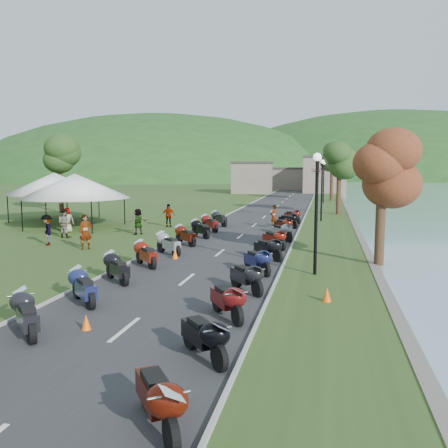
# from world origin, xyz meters

# --- Properties ---
(road) EXTENTS (7.00, 120.00, 0.02)m
(road) POSITION_xyz_m (0.00, 40.00, 0.01)
(road) COLOR #2D2D2F
(road) RESTS_ON ground
(hills_backdrop) EXTENTS (360.00, 120.00, 76.00)m
(hills_backdrop) POSITION_xyz_m (0.00, 200.00, 0.00)
(hills_backdrop) COLOR #285621
(hills_backdrop) RESTS_ON ground
(far_building) EXTENTS (18.00, 16.00, 5.00)m
(far_building) POSITION_xyz_m (-2.00, 85.00, 2.50)
(far_building) COLOR gray
(far_building) RESTS_ON ground
(moto_row_left) EXTENTS (2.60, 41.30, 1.10)m
(moto_row_left) POSITION_xyz_m (-2.46, 13.54, 0.55)
(moto_row_left) COLOR #331411
(moto_row_left) RESTS_ON ground
(moto_row_right) EXTENTS (2.60, 39.29, 1.10)m
(moto_row_right) POSITION_xyz_m (2.66, 17.75, 0.55)
(moto_row_right) COLOR #331411
(moto_row_right) RESTS_ON ground
(vendor_tent_main) EXTENTS (5.30, 5.30, 4.00)m
(vendor_tent_main) POSITION_xyz_m (-12.67, 29.86, 2.00)
(vendor_tent_main) COLOR white
(vendor_tent_main) RESTS_ON ground
(vendor_tent_side) EXTENTS (5.26, 5.26, 4.00)m
(vendor_tent_side) POSITION_xyz_m (-16.97, 34.09, 2.00)
(vendor_tent_side) COLOR white
(vendor_tent_side) RESTS_ON ground
(tree_lakeside) EXTENTS (2.46, 2.46, 6.85)m
(tree_lakeside) POSITION_xyz_m (7.83, 20.66, 3.42)
(tree_lakeside) COLOR #30511F
(tree_lakeside) RESTS_ON ground
(pedestrian_a) EXTENTS (0.86, 0.85, 1.92)m
(pedestrian_a) POSITION_xyz_m (-7.43, 21.58, 0.00)
(pedestrian_a) COLOR slate
(pedestrian_a) RESTS_ON ground
(pedestrian_b) EXTENTS (0.96, 0.63, 1.84)m
(pedestrian_b) POSITION_xyz_m (-10.89, 25.25, 0.00)
(pedestrian_b) COLOR slate
(pedestrian_b) RESTS_ON ground
(pedestrian_c) EXTENTS (1.06, 1.21, 1.78)m
(pedestrian_c) POSITION_xyz_m (-10.29, 22.36, 0.00)
(pedestrian_c) COLOR slate
(pedestrian_c) RESTS_ON ground
(traffic_cone_near) EXTENTS (0.28, 0.28, 0.44)m
(traffic_cone_near) POSITION_xyz_m (-1.04, 9.76, 0.22)
(traffic_cone_near) COLOR #F2590C
(traffic_cone_near) RESTS_ON ground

